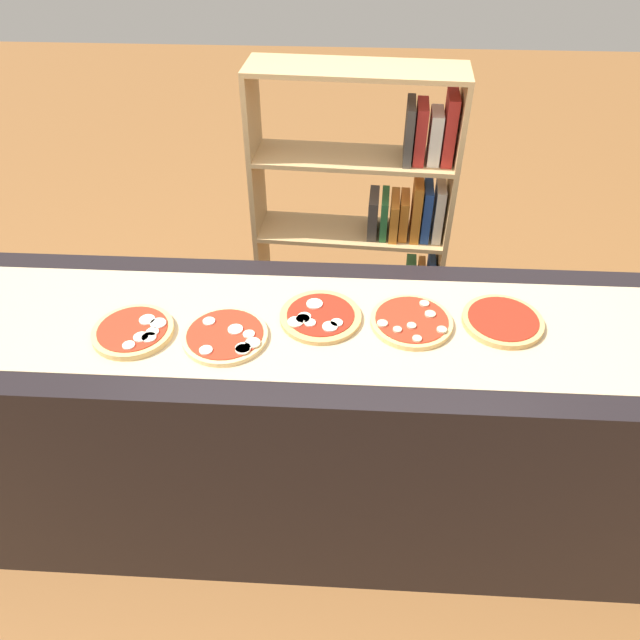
{
  "coord_description": "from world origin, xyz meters",
  "views": [
    {
      "loc": [
        0.07,
        -1.31,
        2.05
      ],
      "look_at": [
        0.0,
        0.0,
        0.94
      ],
      "focal_mm": 33.79,
      "sensor_mm": 36.0,
      "label": 1
    }
  ],
  "objects_px": {
    "pizza_mozzarella_1": "(226,336)",
    "pizza_mozzarella_2": "(320,317)",
    "pizza_mozzarella_0": "(134,331)",
    "pizza_plain_4": "(503,321)",
    "pizza_mushroom_3": "(412,321)",
    "bookshelf": "(378,236)"
  },
  "relations": [
    {
      "from": "pizza_mozzarella_1",
      "to": "pizza_mozzarella_2",
      "type": "height_order",
      "value": "same"
    },
    {
      "from": "pizza_mozzarella_0",
      "to": "pizza_mozzarella_2",
      "type": "xyz_separation_m",
      "value": [
        0.52,
        0.1,
        -0.0
      ]
    },
    {
      "from": "pizza_mozzarella_2",
      "to": "pizza_plain_4",
      "type": "height_order",
      "value": "pizza_mozzarella_2"
    },
    {
      "from": "pizza_mozzarella_2",
      "to": "pizza_mushroom_3",
      "type": "bearing_deg",
      "value": -1.89
    },
    {
      "from": "pizza_mozzarella_2",
      "to": "pizza_mushroom_3",
      "type": "xyz_separation_m",
      "value": [
        0.26,
        -0.01,
        0.0
      ]
    },
    {
      "from": "pizza_mozzarella_2",
      "to": "pizza_plain_4",
      "type": "xyz_separation_m",
      "value": [
        0.53,
        0.01,
        0.0
      ]
    },
    {
      "from": "bookshelf",
      "to": "pizza_mozzarella_2",
      "type": "bearing_deg",
      "value": -102.87
    },
    {
      "from": "pizza_mozzarella_2",
      "to": "bookshelf",
      "type": "distance_m",
      "value": 0.93
    },
    {
      "from": "pizza_mozzarella_0",
      "to": "pizza_mozzarella_2",
      "type": "distance_m",
      "value": 0.53
    },
    {
      "from": "pizza_mozzarella_0",
      "to": "bookshelf",
      "type": "height_order",
      "value": "bookshelf"
    },
    {
      "from": "pizza_mozzarella_0",
      "to": "bookshelf",
      "type": "xyz_separation_m",
      "value": [
        0.72,
        0.96,
        -0.27
      ]
    },
    {
      "from": "pizza_mushroom_3",
      "to": "pizza_plain_4",
      "type": "height_order",
      "value": "pizza_mushroom_3"
    },
    {
      "from": "bookshelf",
      "to": "pizza_mozzarella_0",
      "type": "bearing_deg",
      "value": -126.75
    },
    {
      "from": "pizza_mozzarella_0",
      "to": "pizza_mozzarella_1",
      "type": "xyz_separation_m",
      "value": [
        0.26,
        -0.0,
        -0.0
      ]
    },
    {
      "from": "pizza_mozzarella_1",
      "to": "pizza_mozzarella_2",
      "type": "xyz_separation_m",
      "value": [
        0.26,
        0.1,
        -0.0
      ]
    },
    {
      "from": "pizza_mozzarella_1",
      "to": "bookshelf",
      "type": "height_order",
      "value": "bookshelf"
    },
    {
      "from": "pizza_mozzarella_0",
      "to": "bookshelf",
      "type": "bearing_deg",
      "value": 53.25
    },
    {
      "from": "pizza_plain_4",
      "to": "pizza_mushroom_3",
      "type": "bearing_deg",
      "value": -176.31
    },
    {
      "from": "pizza_mozzarella_1",
      "to": "pizza_mozzarella_2",
      "type": "relative_size",
      "value": 1.01
    },
    {
      "from": "pizza_mozzarella_2",
      "to": "pizza_plain_4",
      "type": "distance_m",
      "value": 0.53
    },
    {
      "from": "pizza_mozzarella_0",
      "to": "pizza_mozzarella_1",
      "type": "relative_size",
      "value": 0.95
    },
    {
      "from": "pizza_mozzarella_0",
      "to": "pizza_mushroom_3",
      "type": "xyz_separation_m",
      "value": [
        0.79,
        0.09,
        -0.0
      ]
    }
  ]
}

